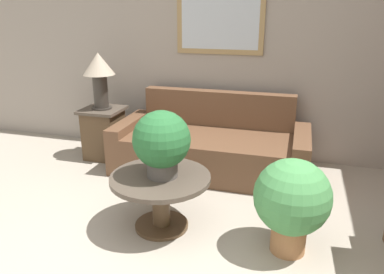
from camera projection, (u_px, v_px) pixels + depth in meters
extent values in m
cube|color=gray|center=(230.00, 52.00, 4.53)|extent=(7.36, 0.06, 2.60)
cube|color=#997A4C|center=(220.00, 20.00, 4.40)|extent=(1.05, 0.03, 0.78)
cube|color=#B2BCC6|center=(220.00, 20.00, 4.39)|extent=(0.93, 0.01, 0.66)
cube|color=brown|center=(210.00, 153.00, 4.33)|extent=(1.83, 0.96, 0.44)
cube|color=brown|center=(218.00, 108.00, 4.55)|extent=(1.83, 0.16, 0.43)
cube|color=brown|center=(130.00, 141.00, 4.58)|extent=(0.18, 0.96, 0.54)
cube|color=brown|center=(300.00, 158.00, 4.05)|extent=(0.18, 0.96, 0.54)
cylinder|color=#4C3823|center=(162.00, 225.00, 3.27)|extent=(0.46, 0.46, 0.03)
cylinder|color=#4C3823|center=(161.00, 202.00, 3.20)|extent=(0.15, 0.15, 0.42)
cylinder|color=#473D33|center=(160.00, 178.00, 3.12)|extent=(0.85, 0.85, 0.04)
cube|color=#4C3823|center=(104.00, 134.00, 4.71)|extent=(0.41, 0.41, 0.60)
cube|color=#473D33|center=(102.00, 110.00, 4.60)|extent=(0.49, 0.49, 0.03)
cylinder|color=#2D2823|center=(102.00, 108.00, 4.60)|extent=(0.25, 0.25, 0.02)
cylinder|color=#2D2823|center=(101.00, 91.00, 4.53)|extent=(0.18, 0.18, 0.40)
cone|color=gray|center=(98.00, 64.00, 4.42)|extent=(0.38, 0.38, 0.26)
cylinder|color=#4C4742|center=(162.00, 168.00, 3.09)|extent=(0.26, 0.26, 0.14)
sphere|color=#235B2D|center=(162.00, 139.00, 3.01)|extent=(0.47, 0.47, 0.47)
cylinder|color=#9E6B42|center=(288.00, 236.00, 2.91)|extent=(0.27, 0.27, 0.25)
sphere|color=#428447|center=(292.00, 197.00, 2.80)|extent=(0.58, 0.58, 0.58)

